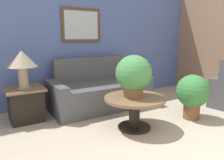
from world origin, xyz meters
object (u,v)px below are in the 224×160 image
object	(u,v)px
couch_main	(99,92)
coffee_table	(135,106)
potted_plant_floor	(193,93)
side_table	(26,104)
table_lamp	(22,61)
potted_plant_on_table	(134,75)

from	to	relation	value
couch_main	coffee_table	xyz separation A→B (m)	(-0.03, -1.20, 0.05)
coffee_table	potted_plant_floor	distance (m)	1.09
couch_main	side_table	size ratio (longest dim) A/B	3.22
potted_plant_floor	table_lamp	bearing A→B (deg)	150.10
potted_plant_floor	potted_plant_on_table	bearing A→B (deg)	168.31
table_lamp	potted_plant_floor	xyz separation A→B (m)	(2.42, -1.39, -0.55)
side_table	potted_plant_floor	world-z (taller)	potted_plant_floor
side_table	potted_plant_on_table	world-z (taller)	potted_plant_on_table
couch_main	table_lamp	size ratio (longest dim) A/B	3.15
couch_main	potted_plant_floor	size ratio (longest dim) A/B	2.53
potted_plant_floor	coffee_table	bearing A→B (deg)	169.77
potted_plant_on_table	potted_plant_floor	xyz separation A→B (m)	(1.08, -0.22, -0.38)
side_table	coffee_table	bearing A→B (deg)	-41.59
coffee_table	table_lamp	size ratio (longest dim) A/B	1.51
side_table	couch_main	bearing A→B (deg)	-0.01
side_table	potted_plant_floor	size ratio (longest dim) A/B	0.79
couch_main	side_table	xyz separation A→B (m)	(-1.38, 0.00, -0.02)
couch_main	potted_plant_on_table	size ratio (longest dim) A/B	3.06
table_lamp	side_table	bearing A→B (deg)	-63.43
side_table	table_lamp	world-z (taller)	table_lamp
table_lamp	potted_plant_on_table	size ratio (longest dim) A/B	0.97
table_lamp	potted_plant_floor	distance (m)	2.85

